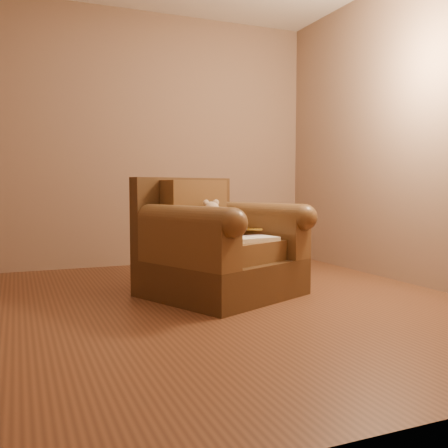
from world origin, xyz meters
name	(u,v)px	position (x,y,z in m)	size (l,w,h in m)	color
floor	(196,306)	(0.00, 0.00, 0.00)	(4.00, 4.00, 0.00)	brown
room	(195,61)	(0.00, 0.00, 1.71)	(4.02, 4.02, 2.71)	#896954
armchair	(217,249)	(0.28, 0.29, 0.36)	(1.33, 1.31, 0.92)	#432B16
teddy_bear	(213,223)	(0.29, 0.38, 0.56)	(0.23, 0.26, 0.31)	tan
guidebook	(249,239)	(0.44, 0.05, 0.46)	(0.44, 0.30, 0.03)	beige
side_table	(257,255)	(0.69, 0.41, 0.28)	(0.37, 0.37, 0.52)	gold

